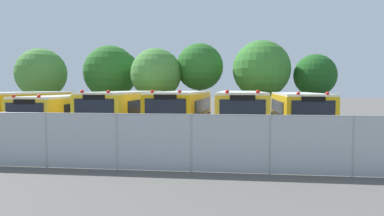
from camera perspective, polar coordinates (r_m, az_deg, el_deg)
The scene contains 15 objects.
ground_plane at distance 21.94m, azimuth -5.90°, elevation -4.13°, with size 160.00×160.00×0.00m, color #595651.
school_bus_0 at distance 25.08m, azimuth -25.81°, elevation -0.24°, with size 2.77×9.88×2.71m.
school_bus_1 at distance 23.70m, azimuth -18.35°, elevation -0.49°, with size 2.61×11.59×2.53m.
school_bus_2 at distance 22.10m, azimuth -10.67°, elevation -0.34°, with size 2.55×10.81×2.76m.
school_bus_3 at distance 21.70m, azimuth -1.49°, elevation -0.35°, with size 2.85×10.13×2.76m.
school_bus_4 at distance 21.00m, azimuth 7.94°, elevation -0.49°, with size 2.56×11.50×2.77m.
school_bus_5 at distance 21.80m, azimuth 17.12°, elevation -0.60°, with size 2.71×9.27×2.67m.
tree_0 at distance 34.72m, azimuth -23.70°, elevation 5.34°, with size 4.57×4.57×6.46m.
tree_1 at distance 34.11m, azimuth -12.96°, elevation 5.86°, with size 5.27×5.12×6.91m.
tree_2 at distance 30.76m, azimuth -6.17°, elevation 5.68°, with size 4.50×4.50×6.34m.
tree_3 at distance 31.17m, azimuth 1.11°, elevation 6.78°, with size 4.23×4.23×6.85m.
tree_4 at distance 30.55m, azimuth 11.64°, elevation 6.37°, with size 4.98×4.98×6.95m.
tree_5 at distance 31.75m, azimuth 19.90°, elevation 4.99°, with size 3.71×3.65×5.75m.
chainlink_fence at distance 12.76m, azimuth -17.85°, elevation -5.03°, with size 23.51×0.07×1.99m.
traffic_cone at distance 12.87m, azimuth 22.31°, elevation -8.27°, with size 0.48×0.48×0.63m, color #EA5914.
Camera 1 is at (4.87, -21.20, 2.86)m, focal length 32.25 mm.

